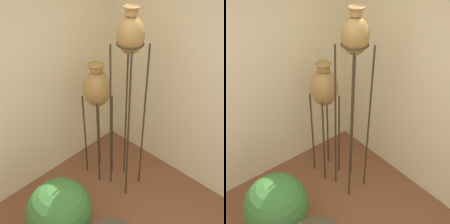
{
  "view_description": "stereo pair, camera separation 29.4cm",
  "coord_description": "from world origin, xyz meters",
  "views": [
    {
      "loc": [
        -0.63,
        -0.54,
        2.68
      ],
      "look_at": [
        1.13,
        1.15,
        1.03
      ],
      "focal_mm": 42.0,
      "sensor_mm": 36.0,
      "label": 1
    },
    {
      "loc": [
        -0.41,
        -0.74,
        2.68
      ],
      "look_at": [
        1.13,
        1.15,
        1.03
      ],
      "focal_mm": 42.0,
      "sensor_mm": 36.0,
      "label": 2
    }
  ],
  "objects": [
    {
      "name": "vase_stand_tall",
      "position": [
        1.18,
        0.96,
        1.84
      ],
      "size": [
        0.28,
        0.28,
        2.19
      ],
      "color": "#382D1E",
      "rests_on": "ground_plane"
    },
    {
      "name": "vase_stand_medium",
      "position": [
        1.09,
        1.34,
        1.26
      ],
      "size": [
        0.31,
        0.31,
        1.57
      ],
      "color": "#382D1E",
      "rests_on": "ground_plane"
    },
    {
      "name": "potted_plant",
      "position": [
        0.16,
        0.92,
        0.43
      ],
      "size": [
        0.64,
        0.64,
        0.77
      ],
      "color": "brown",
      "rests_on": "ground_plane"
    }
  ]
}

